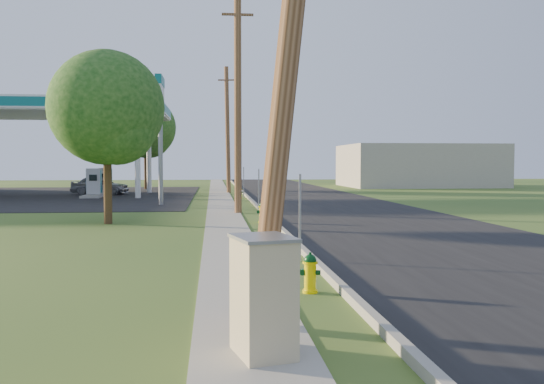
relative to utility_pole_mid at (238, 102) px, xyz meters
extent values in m
plane|color=#2D4E1E|center=(0.60, -17.00, -4.95)|extent=(140.00, 140.00, 0.00)
cube|color=black|center=(5.10, -7.00, -4.94)|extent=(8.00, 120.00, 0.02)
cube|color=gray|center=(1.10, -7.00, -4.88)|extent=(0.15, 120.00, 0.15)
cube|color=gray|center=(-0.65, -7.00, -4.94)|extent=(1.50, 120.00, 0.03)
cube|color=black|center=(-15.40, 15.00, -4.94)|extent=(26.00, 28.00, 0.02)
cylinder|color=brown|center=(0.00, 0.00, -0.05)|extent=(0.32, 0.32, 9.80)
cube|color=brown|center=(0.00, 0.00, 3.85)|extent=(1.40, 0.10, 0.10)
cylinder|color=brown|center=(0.00, 18.00, -0.20)|extent=(0.49, 0.32, 9.50)
cube|color=brown|center=(0.00, 18.00, 3.55)|extent=(1.40, 0.10, 0.12)
cube|color=gray|center=(0.85, -12.80, -3.95)|extent=(0.05, 0.04, 2.00)
cube|color=gray|center=(0.85, -1.00, -3.95)|extent=(0.05, 0.04, 2.00)
cube|color=gray|center=(0.85, 11.20, -3.95)|extent=(0.05, 0.04, 2.00)
cylinder|color=silver|center=(-5.90, 11.70, -2.20)|extent=(0.36, 0.36, 5.50)
cylinder|color=silver|center=(-5.90, 18.30, -2.20)|extent=(0.36, 0.36, 5.50)
cube|color=silver|center=(-13.40, 15.00, 1.00)|extent=(18.00, 9.00, 0.90)
cube|color=#0E6A6E|center=(-13.40, 15.00, 1.00)|extent=(18.15, 9.15, 0.63)
cube|color=silver|center=(-13.40, 15.00, 0.68)|extent=(18.18, 9.18, 0.10)
cube|color=gray|center=(-8.90, 13.00, -4.86)|extent=(1.20, 3.20, 0.18)
cube|color=#9EA0A3|center=(-8.90, 13.00, -3.90)|extent=(0.90, 0.50, 1.70)
cube|color=#0E6A6E|center=(-8.90, 13.00, -3.90)|extent=(0.94, 0.40, 1.50)
cube|color=black|center=(-8.90, 12.73, -3.65)|extent=(0.50, 0.02, 0.40)
cube|color=gray|center=(-8.90, 17.00, -4.86)|extent=(1.20, 3.20, 0.18)
cube|color=#9EA0A3|center=(-8.90, 17.00, -3.90)|extent=(0.90, 0.50, 1.70)
cube|color=#0E6A6E|center=(-8.90, 17.00, -3.90)|extent=(0.94, 0.40, 1.50)
cube|color=black|center=(-8.90, 16.73, -3.65)|extent=(0.50, 0.02, 0.40)
cylinder|color=gray|center=(-3.90, 5.50, -2.45)|extent=(0.24, 0.24, 5.00)
cube|color=silver|center=(-3.90, 5.50, 0.85)|extent=(0.30, 2.00, 2.00)
cube|color=#0E6A6E|center=(-3.90, 5.50, 1.65)|extent=(0.34, 2.04, 0.50)
cube|color=#A1988A|center=(18.60, 28.00, -2.95)|extent=(14.00, 10.00, 4.00)
cylinder|color=#3C2919|center=(-4.99, -3.99, -3.31)|extent=(0.30, 0.30, 3.29)
sphere|color=#154312|center=(-4.99, -3.99, -0.67)|extent=(4.22, 4.22, 4.22)
sphere|color=#154312|center=(-4.59, -4.29, -1.33)|extent=(2.90, 2.90, 2.90)
cylinder|color=#3C2919|center=(-6.88, 24.78, -2.91)|extent=(0.30, 0.30, 4.08)
sphere|color=#154312|center=(-6.88, 24.78, 0.35)|extent=(5.22, 5.22, 5.22)
sphere|color=#154312|center=(-6.48, 24.48, -0.47)|extent=(3.59, 3.59, 3.59)
cylinder|color=#EFD400|center=(0.54, -15.99, -4.93)|extent=(0.26, 0.26, 0.06)
cylinder|color=#EFD400|center=(0.54, -15.99, -4.67)|extent=(0.21, 0.21, 0.57)
cylinder|color=#EFD400|center=(0.54, -15.99, -4.43)|extent=(0.26, 0.26, 0.04)
sphere|color=#053511|center=(0.54, -15.99, -4.39)|extent=(0.22, 0.22, 0.22)
cylinder|color=#053511|center=(0.54, -15.99, -4.28)|extent=(0.05, 0.05, 0.06)
cylinder|color=#053511|center=(0.51, -16.12, -4.60)|extent=(0.13, 0.14, 0.10)
cylinder|color=#053511|center=(0.42, -15.96, -4.60)|extent=(0.11, 0.11, 0.08)
cylinder|color=#053511|center=(0.67, -16.03, -4.60)|extent=(0.11, 0.11, 0.08)
cylinder|color=#E0C900|center=(0.72, -4.26, -4.92)|extent=(0.31, 0.31, 0.07)
cylinder|color=#E0C900|center=(0.72, -4.26, -4.63)|extent=(0.24, 0.24, 0.66)
cylinder|color=#E0C900|center=(0.72, -4.26, -4.34)|extent=(0.31, 0.31, 0.04)
sphere|color=#073416|center=(0.72, -4.26, -4.30)|extent=(0.25, 0.25, 0.25)
cylinder|color=#073416|center=(0.72, -4.26, -4.17)|extent=(0.05, 0.05, 0.07)
cylinder|color=#073416|center=(0.70, -4.41, -4.54)|extent=(0.14, 0.15, 0.12)
cylinder|color=#073416|center=(0.57, -4.24, -4.54)|extent=(0.12, 0.11, 0.10)
cylinder|color=#073416|center=(0.88, -4.28, -4.54)|extent=(0.12, 0.11, 0.10)
cylinder|color=#DFB000|center=(0.59, 10.82, -4.92)|extent=(0.29, 0.29, 0.06)
cylinder|color=#DFB000|center=(0.59, 10.82, -4.64)|extent=(0.23, 0.23, 0.62)
cylinder|color=#DFB000|center=(0.59, 10.82, -4.37)|extent=(0.29, 0.29, 0.04)
sphere|color=#073314|center=(0.59, 10.82, -4.33)|extent=(0.24, 0.24, 0.24)
cylinder|color=#073314|center=(0.59, 10.82, -4.20)|extent=(0.05, 0.05, 0.06)
cylinder|color=#073314|center=(0.59, 10.67, -4.56)|extent=(0.12, 0.13, 0.11)
cylinder|color=#073314|center=(0.45, 10.82, -4.56)|extent=(0.11, 0.10, 0.09)
cylinder|color=#073314|center=(0.74, 10.81, -4.56)|extent=(0.11, 0.10, 0.09)
cube|color=tan|center=(-0.55, -19.20, -4.27)|extent=(0.76, 0.90, 1.37)
cube|color=gray|center=(-0.55, -19.20, -3.56)|extent=(0.81, 0.95, 0.04)
imported|color=#A4A6AC|center=(-9.12, 16.20, -4.28)|extent=(4.19, 2.25, 1.35)
camera|label=1|loc=(-1.12, -25.73, -2.71)|focal=38.00mm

